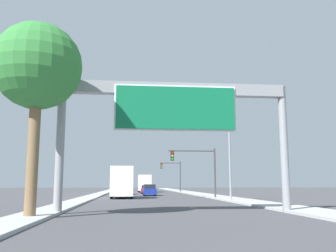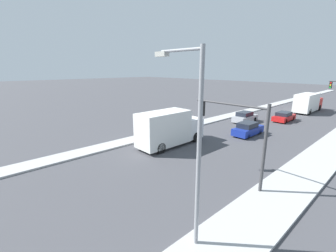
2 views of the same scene
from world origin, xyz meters
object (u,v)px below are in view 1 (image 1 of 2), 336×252
(car_mid_center, at_px, (146,190))
(traffic_light_mid_block, at_px, (173,171))
(truck_box_secondary, at_px, (144,183))
(car_far_center, at_px, (125,190))
(palm_tree_foreground, at_px, (38,68))
(sign_gantry, at_px, (175,110))
(truck_box_primary, at_px, (122,182))
(car_near_center, at_px, (149,190))
(street_lamp_right, at_px, (226,149))
(traffic_light_near_intersection, at_px, (199,164))

(car_mid_center, xyz_separation_m, traffic_light_mid_block, (5.46, 8.62, 3.26))
(truck_box_secondary, bearing_deg, car_mid_center, -90.00)
(car_far_center, distance_m, truck_box_secondary, 15.42)
(car_mid_center, bearing_deg, truck_box_secondary, 90.00)
(palm_tree_foreground, bearing_deg, traffic_light_mid_block, 76.55)
(sign_gantry, relative_size, truck_box_primary, 1.82)
(car_mid_center, distance_m, truck_box_secondary, 10.25)
(car_mid_center, height_order, truck_box_primary, truck_box_primary)
(sign_gantry, bearing_deg, truck_box_primary, 99.05)
(car_mid_center, bearing_deg, car_near_center, -90.00)
(truck_box_secondary, xyz_separation_m, traffic_light_mid_block, (5.46, -1.59, 2.26))
(truck_box_primary, xyz_separation_m, street_lamp_right, (10.03, -8.03, 3.15))
(truck_box_secondary, height_order, traffic_light_near_intersection, traffic_light_near_intersection)
(truck_box_primary, bearing_deg, traffic_light_mid_block, 72.34)
(street_lamp_right, bearing_deg, car_near_center, 110.92)
(traffic_light_mid_block, distance_m, palm_tree_foreground, 54.42)
(traffic_light_near_intersection, distance_m, street_lamp_right, 6.46)
(palm_tree_foreground, bearing_deg, car_near_center, 78.00)
(traffic_light_near_intersection, bearing_deg, truck_box_primary, 167.60)
(sign_gantry, distance_m, traffic_light_mid_block, 50.44)
(truck_box_primary, xyz_separation_m, traffic_light_mid_block, (8.96, 28.14, 2.15))
(sign_gantry, xyz_separation_m, car_mid_center, (0.00, 41.49, -5.21))
(car_far_center, bearing_deg, sign_gantry, -84.55)
(car_mid_center, distance_m, traffic_light_near_intersection, 22.18)
(street_lamp_right, bearing_deg, palm_tree_foreground, -129.46)
(car_near_center, height_order, palm_tree_foreground, palm_tree_foreground)
(car_near_center, distance_m, palm_tree_foreground, 35.12)
(truck_box_primary, distance_m, traffic_light_near_intersection, 8.89)
(car_near_center, distance_m, truck_box_primary, 9.78)
(truck_box_secondary, relative_size, traffic_light_near_intersection, 1.53)
(sign_gantry, xyz_separation_m, truck_box_primary, (-3.50, 21.96, -4.10))
(truck_box_secondary, relative_size, street_lamp_right, 1.02)
(sign_gantry, bearing_deg, traffic_light_near_intersection, 76.19)
(traffic_light_mid_block, bearing_deg, palm_tree_foreground, -103.45)
(truck_box_secondary, height_order, traffic_light_mid_block, traffic_light_mid_block)
(car_far_center, bearing_deg, truck_box_primary, -90.00)
(traffic_light_mid_block, bearing_deg, car_near_center, -105.97)
(palm_tree_foreground, bearing_deg, truck_box_secondary, 82.49)
(car_far_center, distance_m, truck_box_primary, 14.78)
(sign_gantry, height_order, car_mid_center, sign_gantry)
(sign_gantry, relative_size, truck_box_secondary, 1.58)
(truck_box_secondary, xyz_separation_m, traffic_light_near_intersection, (4.94, -31.59, 2.18))
(traffic_light_mid_block, height_order, palm_tree_foreground, palm_tree_foreground)
(car_mid_center, xyz_separation_m, street_lamp_right, (6.53, -27.55, 4.26))
(car_mid_center, relative_size, street_lamp_right, 0.53)
(car_near_center, relative_size, truck_box_primary, 0.59)
(car_far_center, relative_size, palm_tree_foreground, 0.45)
(traffic_light_mid_block, xyz_separation_m, palm_tree_foreground, (-12.63, -52.82, 3.39))
(car_mid_center, bearing_deg, traffic_light_mid_block, 57.64)
(truck_box_primary, relative_size, truck_box_secondary, 0.87)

